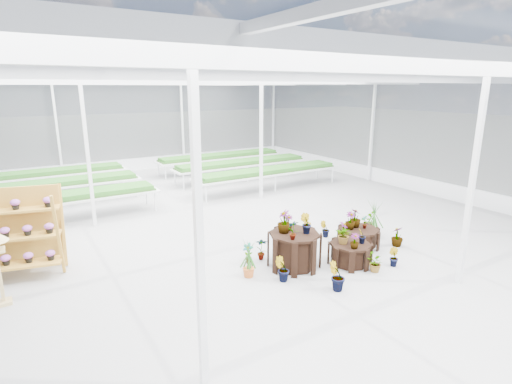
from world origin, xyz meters
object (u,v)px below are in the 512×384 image
plinth_tall (294,250)px  shelf_rack (17,234)px  plinth_mid (350,254)px  plinth_low (358,237)px

plinth_tall → shelf_rack: shelf_rack is taller
plinth_mid → plinth_low: plinth_mid is taller
plinth_tall → plinth_low: size_ratio=1.12×
plinth_tall → plinth_low: (2.20, 0.10, -0.17)m
plinth_mid → plinth_low: (1.00, 0.70, -0.02)m
plinth_low → shelf_rack: size_ratio=0.56×
shelf_rack → plinth_low: bearing=-6.0°
plinth_mid → plinth_tall: bearing=153.4°
plinth_mid → shelf_rack: (-6.66, 3.44, 0.71)m
shelf_rack → plinth_mid: bearing=-13.6°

